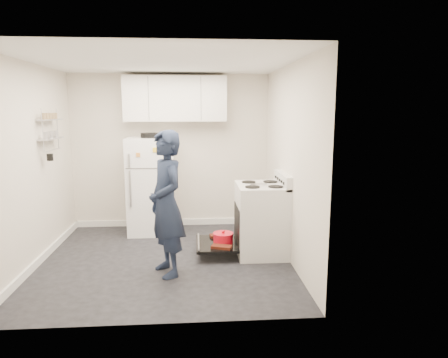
{
  "coord_description": "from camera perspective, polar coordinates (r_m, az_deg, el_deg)",
  "views": [
    {
      "loc": [
        0.39,
        -5.0,
        1.93
      ],
      "look_at": [
        0.77,
        0.05,
        1.05
      ],
      "focal_mm": 32.0,
      "sensor_mm": 36.0,
      "label": 1
    }
  ],
  "objects": [
    {
      "name": "upper_cabinets",
      "position": [
        6.44,
        -6.97,
        11.3
      ],
      "size": [
        1.6,
        0.33,
        0.7
      ],
      "primitive_type": "cube",
      "color": "silver",
      "rests_on": "room"
    },
    {
      "name": "refrigerator",
      "position": [
        6.39,
        -10.25,
        -0.85
      ],
      "size": [
        0.72,
        0.74,
        1.58
      ],
      "color": "white",
      "rests_on": "ground"
    },
    {
      "name": "room",
      "position": [
        5.1,
        -8.92,
        1.59
      ],
      "size": [
        3.21,
        3.21,
        2.51
      ],
      "color": "black",
      "rests_on": "ground"
    },
    {
      "name": "open_oven_door",
      "position": [
        5.44,
        -0.68,
        -8.89
      ],
      "size": [
        0.55,
        0.7,
        0.22
      ],
      "color": "black",
      "rests_on": "ground"
    },
    {
      "name": "person",
      "position": [
        4.69,
        -8.24,
        -3.53
      ],
      "size": [
        0.63,
        0.74,
        1.71
      ],
      "primitive_type": "imported",
      "rotation": [
        0.0,
        0.0,
        -1.14
      ],
      "color": "#192137",
      "rests_on": "ground"
    },
    {
      "name": "electric_range",
      "position": [
        5.42,
        5.2,
        -5.82
      ],
      "size": [
        0.66,
        0.76,
        1.1
      ],
      "color": "silver",
      "rests_on": "ground"
    },
    {
      "name": "wall_shelf_rack",
      "position": [
        5.82,
        -23.56,
        6.54
      ],
      "size": [
        0.14,
        0.6,
        0.61
      ],
      "color": "#B2B2B7",
      "rests_on": "room"
    }
  ]
}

